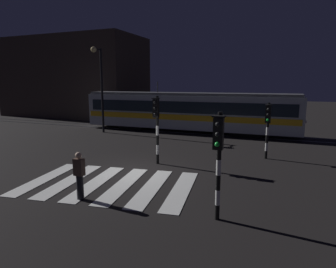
% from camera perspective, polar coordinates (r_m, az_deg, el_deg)
% --- Properties ---
extents(ground_plane, '(120.00, 120.00, 0.00)m').
position_cam_1_polar(ground_plane, '(13.69, -7.29, -7.32)').
color(ground_plane, black).
extents(rail_near, '(80.00, 0.12, 0.03)m').
position_cam_1_polar(rail_near, '(23.48, 5.61, 0.02)').
color(rail_near, '#59595E').
rests_on(rail_near, ground).
extents(rail_far, '(80.00, 0.12, 0.03)m').
position_cam_1_polar(rail_far, '(24.84, 6.54, 0.56)').
color(rail_far, '#59595E').
rests_on(rail_far, ground).
extents(crosswalk_zebra, '(7.20, 5.28, 0.02)m').
position_cam_1_polar(crosswalk_zebra, '(12.26, -11.37, -9.49)').
color(crosswalk_zebra, silver).
rests_on(crosswalk_zebra, ground).
extents(traffic_light_corner_far_right, '(0.36, 0.42, 3.02)m').
position_cam_1_polar(traffic_light_corner_far_right, '(16.27, 18.90, 2.16)').
color(traffic_light_corner_far_right, black).
rests_on(traffic_light_corner_far_right, ground).
extents(traffic_light_corner_near_right, '(0.36, 0.42, 3.24)m').
position_cam_1_polar(traffic_light_corner_near_right, '(8.47, 9.82, -3.24)').
color(traffic_light_corner_near_right, black).
rests_on(traffic_light_corner_near_right, ground).
extents(traffic_light_median_centre, '(0.36, 0.42, 3.43)m').
position_cam_1_polar(traffic_light_median_centre, '(14.37, -2.23, 2.80)').
color(traffic_light_median_centre, black).
rests_on(traffic_light_median_centre, ground).
extents(street_lamp_trackside_left, '(0.44, 1.21, 6.77)m').
position_cam_1_polar(street_lamp_trackside_left, '(24.24, -13.20, 10.37)').
color(street_lamp_trackside_left, black).
rests_on(street_lamp_trackside_left, ground).
extents(tram, '(17.86, 2.58, 4.15)m').
position_cam_1_polar(tram, '(24.23, 3.75, 4.51)').
color(tram, '#B2BCC1').
rests_on(tram, ground).
extents(pedestrian_waiting_at_kerb, '(0.36, 0.24, 1.71)m').
position_cam_1_polar(pedestrian_waiting_at_kerb, '(10.69, -16.90, -7.76)').
color(pedestrian_waiting_at_kerb, black).
rests_on(pedestrian_waiting_at_kerb, ground).
extents(building_backdrop, '(16.84, 8.00, 9.33)m').
position_cam_1_polar(building_backdrop, '(38.50, -17.75, 10.43)').
color(building_backdrop, '#382D28').
rests_on(building_backdrop, ground).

